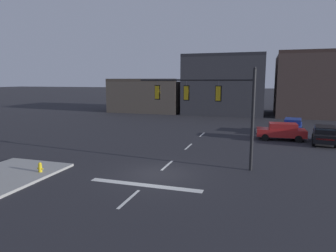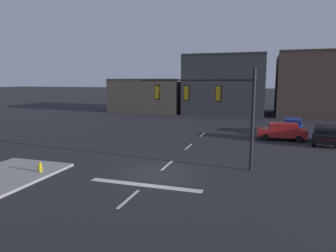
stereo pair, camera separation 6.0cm
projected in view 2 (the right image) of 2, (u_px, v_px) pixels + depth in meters
ground_plane at (157, 174)px, 18.13m from camera, size 400.00×400.00×0.00m
stop_bar_paint at (144, 185)px, 16.25m from camera, size 6.40×0.50×0.01m
lane_centreline at (167, 165)px, 20.01m from camera, size 0.16×26.40×0.01m
signal_mast_near_side at (212, 100)px, 19.41m from camera, size 7.95×1.28×6.44m
car_lot_nearside at (282, 131)px, 28.38m from camera, size 4.53×2.09×1.61m
car_lot_middle at (325, 134)px, 26.58m from camera, size 2.36×4.61×1.61m
car_lot_farside at (293, 126)px, 31.53m from camera, size 2.34×4.61×1.61m
fire_hydrant at (40, 169)px, 18.08m from camera, size 0.40×0.30×0.75m
building_row at (273, 87)px, 48.98m from camera, size 50.03×12.12×10.77m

